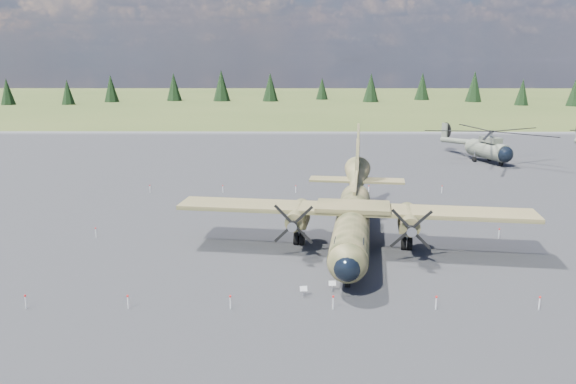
{
  "coord_description": "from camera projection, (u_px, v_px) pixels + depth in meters",
  "views": [
    {
      "loc": [
        -0.42,
        -43.85,
        14.21
      ],
      "look_at": [
        -0.74,
        2.0,
        3.4
      ],
      "focal_mm": 35.0,
      "sensor_mm": 36.0,
      "label": 1
    }
  ],
  "objects": [
    {
      "name": "ground",
      "position": [
        297.0,
        238.0,
        45.94
      ],
      "size": [
        500.0,
        500.0,
        0.0
      ],
      "primitive_type": "plane",
      "color": "#4A5224",
      "rests_on": "ground"
    },
    {
      "name": "barrier_fence",
      "position": [
        291.0,
        232.0,
        45.75
      ],
      "size": [
        33.12,
        29.62,
        0.85
      ],
      "color": "silver",
      "rests_on": "ground"
    },
    {
      "name": "info_placard_right",
      "position": [
        332.0,
        284.0,
        35.23
      ],
      "size": [
        0.46,
        0.23,
        0.71
      ],
      "rotation": [
        0.0,
        0.0,
        0.08
      ],
      "color": "gray",
      "rests_on": "ground"
    },
    {
      "name": "helicopter_near",
      "position": [
        488.0,
        140.0,
        78.85
      ],
      "size": [
        23.21,
        23.45,
        4.64
      ],
      "rotation": [
        0.0,
        0.0,
        0.34
      ],
      "color": "slate",
      "rests_on": "ground"
    },
    {
      "name": "transport_plane",
      "position": [
        353.0,
        214.0,
        43.58
      ],
      "size": [
        26.97,
        24.34,
        8.87
      ],
      "rotation": [
        0.0,
        0.0,
        -0.14
      ],
      "color": "#34391F",
      "rests_on": "ground"
    },
    {
      "name": "treeline",
      "position": [
        349.0,
        172.0,
        48.36
      ],
      "size": [
        341.63,
        337.45,
        10.87
      ],
      "color": "black",
      "rests_on": "ground"
    },
    {
      "name": "apron",
      "position": [
        296.0,
        207.0,
        55.67
      ],
      "size": [
        120.0,
        120.0,
        0.04
      ],
      "primitive_type": "cube",
      "color": "#58595D",
      "rests_on": "ground"
    },
    {
      "name": "info_placard_left",
      "position": [
        304.0,
        290.0,
        34.4
      ],
      "size": [
        0.47,
        0.25,
        0.71
      ],
      "rotation": [
        0.0,
        0.0,
        0.14
      ],
      "color": "gray",
      "rests_on": "ground"
    }
  ]
}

